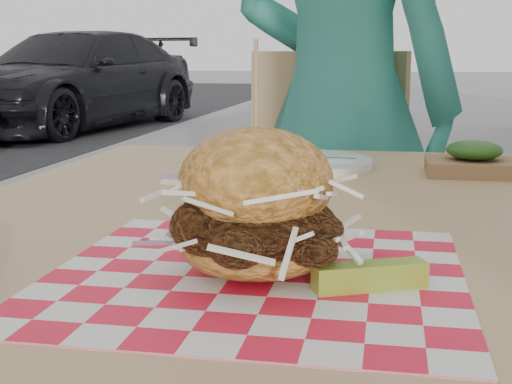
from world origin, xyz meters
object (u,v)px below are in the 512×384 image
diner (340,104)px  patio_chair (333,212)px  car_dark (74,80)px  sandwich (256,211)px  patio_table (256,272)px

diner → patio_chair: 0.27m
patio_chair → car_dark: bearing=136.0°
diner → patio_chair: diner is taller
car_dark → patio_chair: 7.85m
car_dark → sandwich: car_dark is taller
diner → patio_table: 0.92m
car_dark → sandwich: size_ratio=21.19×
patio_chair → diner: bearing=38.9°
patio_chair → sandwich: (0.02, -1.16, 0.26)m
car_dark → patio_chair: bearing=-50.2°
patio_table → patio_chair: bearing=88.2°
car_dark → patio_chair: (3.84, -6.84, -0.07)m
patio_table → sandwich: bearing=-79.3°
car_dark → patio_chair: size_ratio=4.52×
diner → patio_table: diner is taller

